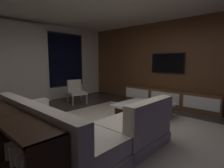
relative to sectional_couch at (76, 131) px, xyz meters
name	(u,v)px	position (x,y,z in m)	size (l,w,h in m)	color
floor	(110,131)	(0.88, 0.08, -0.29)	(9.20, 9.20, 0.00)	#332B26
back_wall_with_window	(30,63)	(0.82, 3.70, 1.05)	(6.60, 0.30, 2.70)	beige
media_wall	(176,63)	(3.94, 0.08, 1.06)	(0.12, 7.80, 2.70)	brown
area_rug	(125,127)	(1.23, -0.02, -0.28)	(3.20, 3.80, 0.01)	#ADA391
sectional_couch	(76,131)	(0.00, 0.00, 0.00)	(1.98, 2.50, 0.82)	#A49C8C
coffee_table	(143,111)	(2.04, 0.05, -0.10)	(1.16, 1.16, 0.36)	black
book_stack_on_coffee_table	(149,102)	(2.17, -0.04, 0.12)	(0.27, 0.20, 0.10)	#82C795
accent_chair_near_window	(76,90)	(1.86, 2.60, 0.14)	(0.66, 0.68, 0.78)	#B2ADA0
media_console	(169,98)	(3.66, 0.13, -0.04)	(0.46, 3.10, 0.52)	brown
mounted_tv	(167,63)	(3.84, 0.33, 1.06)	(0.05, 1.10, 0.64)	black
console_table_behind_couch	(11,139)	(-0.91, 0.13, 0.13)	(0.40, 2.10, 0.74)	black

